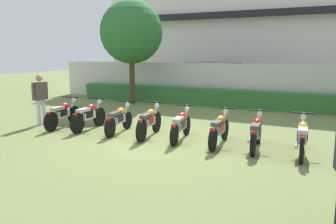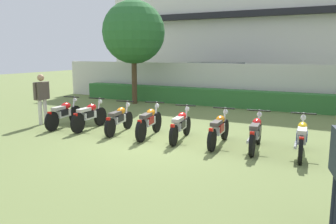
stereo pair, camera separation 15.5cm
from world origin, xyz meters
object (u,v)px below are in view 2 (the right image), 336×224
motorcycle_in_row_2 (119,119)px  motorcycle_in_row_6 (256,133)px  parked_car (218,80)px  inspector_person (42,95)px  motorcycle_in_row_4 (181,125)px  motorcycle_in_row_5 (219,129)px  tree_near_inspector (134,32)px  motorcycle_in_row_3 (149,121)px  motorcycle_in_row_0 (64,114)px  motorcycle_in_row_1 (89,115)px  motorcycle_in_row_7 (302,137)px

motorcycle_in_row_2 → motorcycle_in_row_6: 4.16m
parked_car → inspector_person: parked_car is taller
motorcycle_in_row_4 → motorcycle_in_row_5: bearing=-99.7°
tree_near_inspector → motorcycle_in_row_6: tree_near_inspector is taller
tree_near_inspector → motorcycle_in_row_3: 7.41m
motorcycle_in_row_0 → motorcycle_in_row_1: (0.97, 0.12, 0.00)m
parked_car → motorcycle_in_row_2: (0.25, -9.85, -0.50)m
motorcycle_in_row_4 → motorcycle_in_row_7: motorcycle_in_row_7 is taller
tree_near_inspector → motorcycle_in_row_4: bearing=-47.4°
motorcycle_in_row_4 → motorcycle_in_row_6: bearing=-99.3°
parked_car → motorcycle_in_row_6: (4.41, -9.83, -0.49)m
motorcycle_in_row_3 → motorcycle_in_row_7: (4.18, -0.01, -0.00)m
parked_car → motorcycle_in_row_0: 10.17m
parked_car → motorcycle_in_row_6: bearing=-58.1°
parked_car → motorcycle_in_row_7: parked_car is taller
tree_near_inspector → motorcycle_in_row_3: tree_near_inspector is taller
parked_car → motorcycle_in_row_6: 10.79m
parked_car → motorcycle_in_row_0: parked_car is taller
tree_near_inspector → motorcycle_in_row_3: size_ratio=2.54×
parked_car → tree_near_inspector: size_ratio=0.97×
parked_car → tree_near_inspector: bearing=-114.0°
motorcycle_in_row_3 → motorcycle_in_row_7: bearing=-99.3°
motorcycle_in_row_1 → inspector_person: size_ratio=1.07×
motorcycle_in_row_2 → motorcycle_in_row_5: 3.19m
motorcycle_in_row_2 → motorcycle_in_row_3: (1.08, -0.02, 0.02)m
motorcycle_in_row_3 → inspector_person: inspector_person is taller
parked_car → inspector_person: bearing=-98.4°
motorcycle_in_row_4 → inspector_person: size_ratio=1.08×
motorcycle_in_row_2 → motorcycle_in_row_7: 5.26m
motorcycle_in_row_3 → tree_near_inspector: bearing=27.0°
motorcycle_in_row_3 → motorcycle_in_row_6: motorcycle_in_row_3 is taller
motorcycle_in_row_2 → motorcycle_in_row_4: 2.06m
tree_near_inspector → motorcycle_in_row_1: 6.49m
motorcycle_in_row_6 → motorcycle_in_row_1: bearing=84.4°
tree_near_inspector → parked_car: bearing=58.2°
motorcycle_in_row_0 → inspector_person: bearing=78.8°
tree_near_inspector → inspector_person: (-0.18, -5.57, -2.35)m
motorcycle_in_row_2 → motorcycle_in_row_7: motorcycle_in_row_7 is taller
motorcycle_in_row_7 → motorcycle_in_row_1: bearing=84.9°
motorcycle_in_row_4 → motorcycle_in_row_5: motorcycle_in_row_5 is taller
motorcycle_in_row_2 → motorcycle_in_row_7: size_ratio=0.92×
motorcycle_in_row_4 → motorcycle_in_row_6: motorcycle_in_row_6 is taller
motorcycle_in_row_0 → inspector_person: 1.16m
parked_car → motorcycle_in_row_6: size_ratio=2.55×
motorcycle_in_row_1 → motorcycle_in_row_4: 3.20m
motorcycle_in_row_4 → motorcycle_in_row_7: 3.21m
motorcycle_in_row_0 → motorcycle_in_row_3: 3.19m
motorcycle_in_row_1 → motorcycle_in_row_4: bearing=-93.0°
motorcycle_in_row_0 → motorcycle_in_row_2: size_ratio=1.07×
motorcycle_in_row_1 → parked_car: bearing=-9.4°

